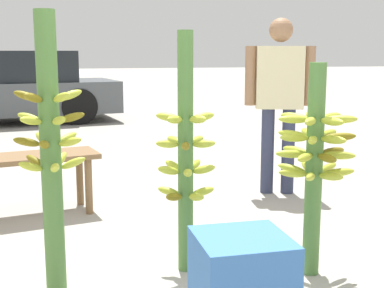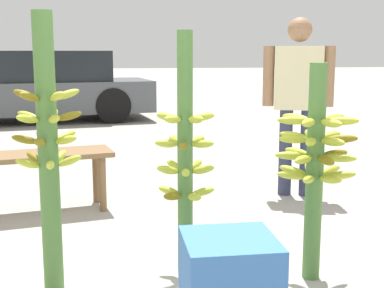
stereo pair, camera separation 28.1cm
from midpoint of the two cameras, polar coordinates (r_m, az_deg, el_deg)
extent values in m
cylinder|color=#4C7A38|center=(2.95, -17.49, -1.50)|extent=(0.11, 0.11, 1.54)
ellipsoid|color=#736414|center=(2.82, -19.36, 4.66)|extent=(0.12, 0.14, 0.08)
ellipsoid|color=#ADB733|center=(2.81, -16.56, 4.79)|extent=(0.12, 0.14, 0.08)
ellipsoid|color=#ADB733|center=(2.93, -15.60, 5.04)|extent=(0.15, 0.08, 0.08)
ellipsoid|color=#ADB733|center=(3.02, -17.66, 5.06)|extent=(0.04, 0.14, 0.08)
ellipsoid|color=#736414|center=(2.95, -19.93, 4.84)|extent=(0.15, 0.08, 0.08)
ellipsoid|color=#ADB733|center=(2.81, -16.83, 2.39)|extent=(0.10, 0.15, 0.07)
ellipsoid|color=#736414|center=(2.92, -15.40, 2.74)|extent=(0.15, 0.06, 0.07)
ellipsoid|color=#ADB733|center=(3.03, -17.13, 2.90)|extent=(0.07, 0.15, 0.07)
ellipsoid|color=#ADB733|center=(2.98, -19.61, 2.66)|extent=(0.15, 0.11, 0.07)
ellipsoid|color=#ADB733|center=(2.84, -19.55, 2.34)|extent=(0.13, 0.13, 0.07)
ellipsoid|color=#736414|center=(2.93, -19.88, 0.18)|extent=(0.15, 0.06, 0.07)
ellipsoid|color=#736414|center=(2.82, -18.26, -0.09)|extent=(0.07, 0.15, 0.07)
ellipsoid|color=#ADB733|center=(2.87, -15.65, 0.20)|extent=(0.14, 0.11, 0.07)
ellipsoid|color=#ADB733|center=(3.00, -15.81, 0.62)|extent=(0.13, 0.13, 0.07)
ellipsoid|color=#ADB733|center=(3.04, -18.32, 0.60)|extent=(0.10, 0.15, 0.07)
ellipsoid|color=#ADB733|center=(2.91, -19.52, -2.32)|extent=(0.15, 0.10, 0.09)
ellipsoid|color=#ADB733|center=(2.84, -17.19, -2.47)|extent=(0.07, 0.15, 0.09)
ellipsoid|color=#ADB733|center=(2.93, -15.26, -2.00)|extent=(0.15, 0.06, 0.09)
ellipsoid|color=#ADB733|center=(3.05, -16.40, -1.60)|extent=(0.10, 0.15, 0.09)
ellipsoid|color=#736414|center=(3.04, -18.93, -1.78)|extent=(0.13, 0.13, 0.09)
cylinder|color=#4C7A38|center=(3.17, -3.23, -1.10)|extent=(0.09, 0.09, 1.45)
ellipsoid|color=#ADB733|center=(3.25, -3.28, 3.07)|extent=(0.07, 0.15, 0.06)
ellipsoid|color=#ADB733|center=(3.17, -5.20, 2.89)|extent=(0.15, 0.11, 0.06)
ellipsoid|color=#ADB733|center=(3.05, -4.50, 2.61)|extent=(0.14, 0.13, 0.06)
ellipsoid|color=#ADB733|center=(3.05, -2.03, 2.64)|extent=(0.11, 0.15, 0.06)
ellipsoid|color=#ADB733|center=(3.17, -1.35, 2.93)|extent=(0.15, 0.07, 0.06)
ellipsoid|color=#ADB733|center=(3.13, -5.21, -0.01)|extent=(0.15, 0.06, 0.06)
ellipsoid|color=#736414|center=(3.05, -3.32, -0.25)|extent=(0.08, 0.15, 0.06)
ellipsoid|color=#ADB733|center=(3.12, -1.31, 0.01)|extent=(0.15, 0.11, 0.06)
ellipsoid|color=#ADB733|center=(3.25, -2.03, 0.38)|extent=(0.14, 0.13, 0.06)
ellipsoid|color=#ADB733|center=(3.25, -4.34, 0.37)|extent=(0.10, 0.15, 0.06)
ellipsoid|color=#ADB733|center=(3.15, -5.07, -2.85)|extent=(0.15, 0.08, 0.08)
ellipsoid|color=#ADB733|center=(3.08, -3.06, -3.11)|extent=(0.06, 0.15, 0.08)
ellipsoid|color=#ADB733|center=(3.17, -1.28, -2.75)|extent=(0.15, 0.10, 0.08)
ellipsoid|color=#ADB733|center=(3.28, -2.21, -2.31)|extent=(0.13, 0.14, 0.08)
ellipsoid|color=#ADB733|center=(3.27, -4.46, -2.36)|extent=(0.11, 0.15, 0.08)
ellipsoid|color=#736414|center=(3.14, -4.51, -5.67)|extent=(0.14, 0.13, 0.07)
ellipsoid|color=#ADB733|center=(3.13, -2.12, -5.70)|extent=(0.10, 0.15, 0.07)
ellipsoid|color=#ADB733|center=(3.25, -1.28, -5.12)|extent=(0.15, 0.06, 0.07)
ellipsoid|color=#ADB733|center=(3.33, -3.04, -4.76)|extent=(0.08, 0.15, 0.07)
ellipsoid|color=#ADB733|center=(3.27, -5.00, -5.08)|extent=(0.15, 0.12, 0.07)
cylinder|color=#4C7A38|center=(3.18, 10.44, -2.89)|extent=(0.10, 0.10, 1.26)
ellipsoid|color=#ADB733|center=(3.02, 12.16, 2.36)|extent=(0.09, 0.19, 0.06)
ellipsoid|color=#ADB733|center=(3.13, 13.14, 2.57)|extent=(0.19, 0.13, 0.06)
ellipsoid|color=#ADB733|center=(3.23, 12.22, 2.84)|extent=(0.19, 0.12, 0.06)
ellipsoid|color=#ADB733|center=(3.26, 10.17, 2.97)|extent=(0.09, 0.19, 0.06)
ellipsoid|color=#ADB733|center=(3.20, 8.43, 2.88)|extent=(0.15, 0.18, 0.06)
ellipsoid|color=#ADB733|center=(3.08, 8.25, 2.62)|extent=(0.19, 0.05, 0.06)
ellipsoid|color=#ADB733|center=(3.00, 9.92, 2.38)|extent=(0.15, 0.17, 0.06)
ellipsoid|color=#ADB733|center=(3.26, 11.92, 1.05)|extent=(0.18, 0.14, 0.06)
ellipsoid|color=#ADB733|center=(3.27, 9.84, 1.16)|extent=(0.07, 0.19, 0.06)
ellipsoid|color=#ADB733|center=(3.20, 8.25, 0.99)|extent=(0.17, 0.17, 0.06)
ellipsoid|color=#ADB733|center=(3.08, 8.33, 0.65)|extent=(0.19, 0.07, 0.06)
ellipsoid|color=#ADB733|center=(3.01, 10.17, 0.39)|extent=(0.14, 0.18, 0.06)
ellipsoid|color=#ADB733|center=(3.05, 12.32, 0.43)|extent=(0.11, 0.19, 0.06)
ellipsoid|color=#736414|center=(3.16, 13.05, 0.73)|extent=(0.19, 0.11, 0.06)
ellipsoid|color=#ADB733|center=(3.13, 8.05, -1.08)|extent=(0.19, 0.08, 0.05)
ellipsoid|color=#ADB733|center=(3.04, 9.42, -1.45)|extent=(0.17, 0.16, 0.05)
ellipsoid|color=#736414|center=(3.04, 11.67, -1.51)|extent=(0.06, 0.19, 0.05)
ellipsoid|color=#ADB733|center=(3.14, 12.96, -1.21)|extent=(0.18, 0.15, 0.05)
ellipsoid|color=#736414|center=(3.25, 12.36, -0.80)|extent=(0.19, 0.10, 0.05)
ellipsoid|color=#ADB733|center=(3.30, 10.45, -0.59)|extent=(0.12, 0.19, 0.05)
ellipsoid|color=#ADB733|center=(3.24, 8.56, -0.70)|extent=(0.13, 0.19, 0.05)
ellipsoid|color=#ADB733|center=(3.05, 9.95, -3.49)|extent=(0.15, 0.18, 0.07)
ellipsoid|color=#ADB733|center=(3.08, 12.09, -3.42)|extent=(0.10, 0.20, 0.07)
ellipsoid|color=#ADB733|center=(3.19, 12.90, -3.00)|extent=(0.19, 0.11, 0.07)
ellipsoid|color=#ADB733|center=(3.29, 11.86, -2.57)|extent=(0.19, 0.13, 0.07)
ellipsoid|color=#ADB733|center=(3.31, 9.83, -2.43)|extent=(0.08, 0.20, 0.07)
ellipsoid|color=#ADB733|center=(3.24, 8.21, -2.67)|extent=(0.16, 0.17, 0.07)
ellipsoid|color=#ADB733|center=(3.12, 8.20, -3.14)|extent=(0.19, 0.06, 0.07)
cylinder|color=#2D334C|center=(5.05, 6.48, -0.74)|extent=(0.15, 0.15, 0.80)
cylinder|color=#2D334C|center=(5.06, 8.66, -0.77)|extent=(0.15, 0.15, 0.80)
cube|color=beige|center=(4.97, 7.75, 7.04)|extent=(0.47, 0.31, 0.57)
cylinder|color=#936B4C|center=(4.96, 4.65, 7.26)|extent=(0.13, 0.13, 0.54)
cylinder|color=#936B4C|center=(5.00, 10.84, 7.13)|extent=(0.13, 0.13, 0.54)
sphere|color=#936B4C|center=(4.97, 7.87, 11.96)|extent=(0.22, 0.22, 0.22)
cube|color=brown|center=(4.52, -18.94, -1.40)|extent=(1.18, 0.64, 0.04)
cylinder|color=brown|center=(4.79, -13.55, -3.61)|extent=(0.06, 0.06, 0.46)
cylinder|color=brown|center=(4.50, -12.73, -4.44)|extent=(0.06, 0.06, 0.46)
cube|color=black|center=(10.61, -19.87, 7.81)|extent=(2.58, 1.90, 0.57)
cylinder|color=black|center=(10.04, -12.75, 3.92)|extent=(0.68, 0.30, 0.66)
cylinder|color=black|center=(11.52, -14.08, 4.61)|extent=(0.68, 0.30, 0.66)
cube|color=#386BB2|center=(2.69, 2.27, -14.34)|extent=(0.44, 0.44, 0.44)
camera|label=1|loc=(0.14, -92.52, -0.44)|focal=50.00mm
camera|label=2|loc=(0.14, 87.48, 0.44)|focal=50.00mm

